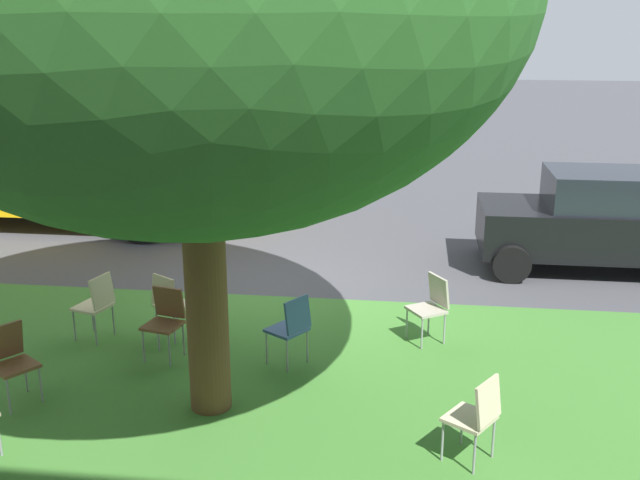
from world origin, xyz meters
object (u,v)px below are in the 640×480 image
(chair_3, at_px, (431,303))
(chair_7, at_px, (291,325))
(chair_4, at_px, (477,413))
(chair_5, at_px, (170,301))
(parked_car, at_px, (597,220))
(chair_2, at_px, (165,317))
(chair_8, at_px, (11,358))
(chair_1, at_px, (96,302))

(chair_3, xyz_separation_m, chair_7, (1.67, 0.92, 0.00))
(chair_4, height_order, chair_5, same)
(chair_5, xyz_separation_m, chair_7, (-1.68, 0.57, 0.00))
(chair_3, bearing_deg, parked_car, -130.16)
(chair_2, xyz_separation_m, chair_8, (1.30, 1.29, 0.00))
(chair_1, xyz_separation_m, parked_car, (-7.03, -3.74, 0.32))
(chair_4, relative_size, parked_car, 0.24)
(chair_3, relative_size, chair_8, 1.00)
(chair_2, bearing_deg, chair_8, 44.84)
(chair_5, relative_size, chair_7, 1.00)
(chair_3, bearing_deg, chair_8, 25.52)
(chair_4, bearing_deg, chair_2, -27.08)
(chair_2, height_order, chair_5, same)
(chair_4, bearing_deg, chair_5, -32.52)
(chair_3, bearing_deg, chair_2, 15.14)
(chair_1, relative_size, chair_7, 1.00)
(chair_1, height_order, chair_5, same)
(parked_car, bearing_deg, chair_3, 49.84)
(chair_2, height_order, parked_car, parked_car)
(chair_2, relative_size, chair_8, 1.00)
(chair_3, distance_m, chair_7, 1.91)
(chair_1, bearing_deg, chair_5, -171.60)
(chair_4, distance_m, parked_car, 6.44)
(chair_1, relative_size, chair_8, 1.00)
(chair_3, relative_size, chair_4, 1.00)
(chair_4, xyz_separation_m, chair_7, (2.04, -1.81, 0.00))
(chair_2, distance_m, parked_car, 7.28)
(chair_7, bearing_deg, chair_2, -1.55)
(chair_5, height_order, chair_7, same)
(chair_2, height_order, chair_7, same)
(chair_8, bearing_deg, chair_1, -98.36)
(chair_7, bearing_deg, chair_4, 138.55)
(chair_1, relative_size, chair_2, 1.00)
(chair_3, height_order, parked_car, parked_car)
(chair_3, xyz_separation_m, parked_car, (-2.74, -3.25, 0.32))
(chair_2, distance_m, chair_3, 3.36)
(chair_1, bearing_deg, chair_4, 154.37)
(chair_7, bearing_deg, chair_8, 23.50)
(chair_7, bearing_deg, chair_3, -151.19)
(chair_1, xyz_separation_m, chair_3, (-4.29, -0.49, 0.00))
(chair_4, height_order, parked_car, parked_car)
(chair_1, bearing_deg, chair_7, 170.65)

